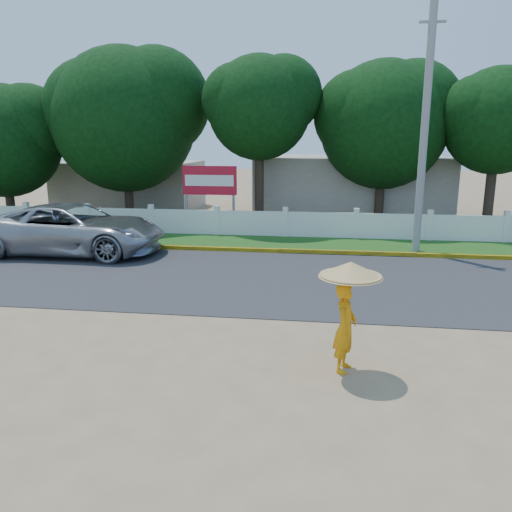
{
  "coord_description": "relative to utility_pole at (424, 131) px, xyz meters",
  "views": [
    {
      "loc": [
        1.67,
        -10.01,
        4.17
      ],
      "look_at": [
        0.0,
        2.0,
        1.3
      ],
      "focal_mm": 35.0,
      "sensor_mm": 36.0,
      "label": 1
    }
  ],
  "objects": [
    {
      "name": "ground",
      "position": [
        -5.11,
        -8.96,
        -4.41
      ],
      "size": [
        120.0,
        120.0,
        0.0
      ],
      "primitive_type": "plane",
      "color": "#9E8460",
      "rests_on": "ground"
    },
    {
      "name": "road",
      "position": [
        -5.11,
        -4.46,
        -4.4
      ],
      "size": [
        60.0,
        7.0,
        0.02
      ],
      "primitive_type": "cube",
      "color": "#38383A",
      "rests_on": "ground"
    },
    {
      "name": "grass_verge",
      "position": [
        -5.11,
        0.79,
        -4.4
      ],
      "size": [
        60.0,
        3.5,
        0.03
      ],
      "primitive_type": "cube",
      "color": "#2D601E",
      "rests_on": "ground"
    },
    {
      "name": "curb",
      "position": [
        -5.11,
        -0.91,
        -4.33
      ],
      "size": [
        40.0,
        0.18,
        0.16
      ],
      "primitive_type": "cube",
      "color": "yellow",
      "rests_on": "ground"
    },
    {
      "name": "fence",
      "position": [
        -5.11,
        2.24,
        -3.86
      ],
      "size": [
        40.0,
        0.1,
        1.1
      ],
      "primitive_type": "cube",
      "color": "silver",
      "rests_on": "ground"
    },
    {
      "name": "building_near",
      "position": [
        -2.11,
        9.04,
        -2.81
      ],
      "size": [
        10.0,
        6.0,
        3.2
      ],
      "primitive_type": "cube",
      "color": "#B7AD99",
      "rests_on": "ground"
    },
    {
      "name": "building_far",
      "position": [
        -15.11,
        10.04,
        -3.01
      ],
      "size": [
        8.0,
        5.0,
        2.8
      ],
      "primitive_type": "cube",
      "color": "#B7AD99",
      "rests_on": "ground"
    },
    {
      "name": "utility_pole",
      "position": [
        0.0,
        0.0,
        0.0
      ],
      "size": [
        0.28,
        0.28,
        8.83
      ],
      "primitive_type": "cylinder",
      "color": "gray",
      "rests_on": "ground"
    },
    {
      "name": "vehicle",
      "position": [
        -12.56,
        -2.06,
        -3.49
      ],
      "size": [
        6.65,
        3.1,
        1.84
      ],
      "primitive_type": "imported",
      "rotation": [
        0.0,
        0.0,
        1.58
      ],
      "color": "#9FA1A7",
      "rests_on": "ground"
    },
    {
      "name": "monk_with_parasol",
      "position": [
        -2.98,
        -10.36,
        -3.07
      ],
      "size": [
        1.13,
        1.13,
        2.06
      ],
      "color": "orange",
      "rests_on": "ground"
    },
    {
      "name": "billboard",
      "position": [
        -8.67,
        3.33,
        -2.27
      ],
      "size": [
        2.5,
        0.13,
        2.95
      ],
      "color": "gray",
      "rests_on": "ground"
    },
    {
      "name": "tree_row",
      "position": [
        -5.4,
        5.46,
        0.57
      ],
      "size": [
        34.65,
        7.26,
        8.78
      ],
      "color": "#473828",
      "rests_on": "ground"
    }
  ]
}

